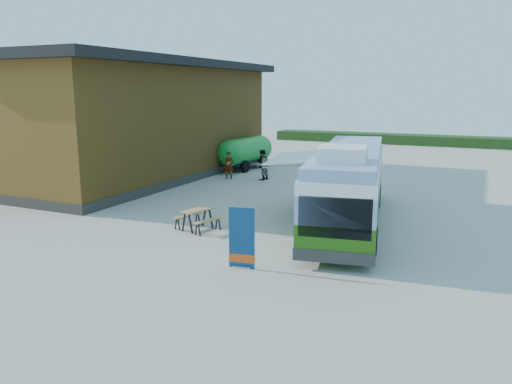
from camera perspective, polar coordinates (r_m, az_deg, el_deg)
The scene contains 10 objects.
ground at distance 20.24m, azimuth -5.75°, elevation -4.61°, with size 100.00×100.00×0.00m, color #BCB7AD.
barn at distance 33.69m, azimuth -12.74°, elevation 7.84°, with size 9.60×21.20×7.50m.
hedge at distance 54.98m, azimuth 22.76°, elevation 5.33°, with size 40.00×3.00×1.00m, color #264419.
bus at distance 21.32m, azimuth 10.60°, elevation 1.00°, with size 4.67×12.41×3.73m.
awning at distance 22.13m, azimuth 5.58°, elevation 3.98°, with size 3.31×4.60×0.52m.
banner at distance 15.99m, azimuth -1.63°, elevation -5.91°, with size 0.86×0.28×2.00m.
picnic_table at distance 20.48m, azimuth -6.72°, elevation -2.58°, with size 1.82×1.71×0.86m.
person_a at distance 32.14m, azimuth -3.12°, elevation 3.05°, with size 0.63×0.42×1.74m, color #999999.
person_b at distance 31.66m, azimuth 0.69°, elevation 3.11°, with size 0.94×0.73×1.93m, color #999999.
slurry_tanker at distance 35.95m, azimuth -1.19°, elevation 4.70°, with size 2.25×6.18×2.29m.
Camera 1 is at (9.94, -16.71, 5.62)m, focal length 35.00 mm.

